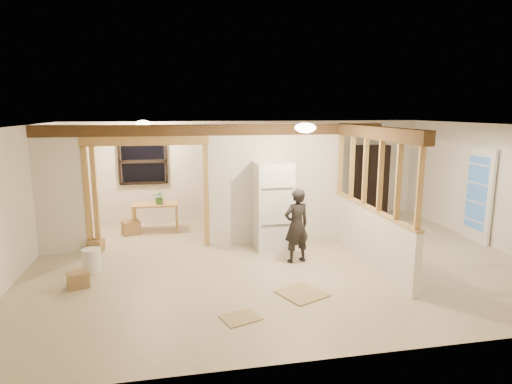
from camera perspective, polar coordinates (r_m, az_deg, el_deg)
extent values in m
cube|color=#BDAC8D|center=(8.12, 3.10, -9.11)|extent=(9.00, 6.50, 0.01)
cube|color=white|center=(7.64, 3.29, 8.84)|extent=(9.00, 6.50, 0.01)
cube|color=silver|center=(10.92, -0.98, 2.87)|extent=(9.00, 0.01, 2.50)
cube|color=silver|center=(4.80, 12.78, -7.82)|extent=(9.00, 0.01, 2.50)
cube|color=silver|center=(8.00, -29.89, -1.54)|extent=(0.01, 6.50, 2.50)
cube|color=silver|center=(9.89, 29.39, 0.63)|extent=(0.01, 6.50, 2.50)
cube|color=silver|center=(9.00, -24.77, 0.15)|extent=(0.90, 0.12, 2.50)
cube|color=silver|center=(8.98, 2.56, 1.12)|extent=(2.80, 0.12, 2.50)
cube|color=tan|center=(8.78, -14.19, -0.42)|extent=(2.46, 0.14, 2.20)
cube|color=#4E341A|center=(8.65, -5.20, 8.25)|extent=(7.00, 0.18, 0.22)
cube|color=#4E341A|center=(7.83, 15.55, 7.64)|extent=(0.18, 3.30, 0.22)
cube|color=silver|center=(8.14, 14.88, -5.69)|extent=(0.12, 3.20, 1.00)
cube|color=tan|center=(7.89, 15.29, 2.42)|extent=(0.14, 3.20, 1.32)
cube|color=black|center=(10.67, -14.83, 3.95)|extent=(1.12, 0.10, 1.10)
cube|color=white|center=(10.18, 27.47, -0.37)|extent=(0.12, 0.86, 2.00)
ellipsoid|color=#FFEABF|center=(7.24, 6.60, 8.52)|extent=(0.36, 0.36, 0.16)
ellipsoid|color=#FFEABF|center=(9.73, -14.82, 8.81)|extent=(0.32, 0.32, 0.14)
ellipsoid|color=#FFD88C|center=(9.02, -11.82, 6.90)|extent=(0.07, 0.07, 0.07)
cube|color=white|center=(8.62, 2.27, -1.80)|extent=(0.72, 0.70, 1.76)
imported|color=black|center=(7.87, 5.43, -4.48)|extent=(0.57, 0.45, 1.38)
cube|color=tan|center=(10.16, -13.22, -3.32)|extent=(1.04, 0.52, 0.66)
imported|color=#27672C|center=(10.00, -12.74, -0.69)|extent=(0.32, 0.28, 0.31)
cylinder|color=#A21E0B|center=(10.23, -23.81, -3.93)|extent=(0.57, 0.57, 0.64)
cube|color=black|center=(11.76, 14.98, 1.51)|extent=(0.93, 0.31, 1.87)
cylinder|color=white|center=(8.04, -21.04, -8.50)|extent=(0.38, 0.38, 0.41)
cube|color=olive|center=(10.10, -16.31, -4.58)|extent=(0.45, 0.43, 0.31)
cube|color=olive|center=(9.08, -20.59, -6.75)|extent=(0.33, 0.33, 0.26)
cube|color=olive|center=(7.45, -22.61, -10.75)|extent=(0.38, 0.34, 0.25)
cube|color=tan|center=(6.75, 6.15, -13.29)|extent=(0.83, 0.83, 0.02)
cube|color=tan|center=(6.02, -2.05, -16.41)|extent=(0.59, 0.53, 0.02)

